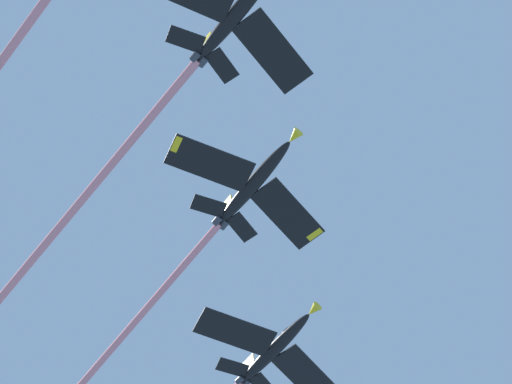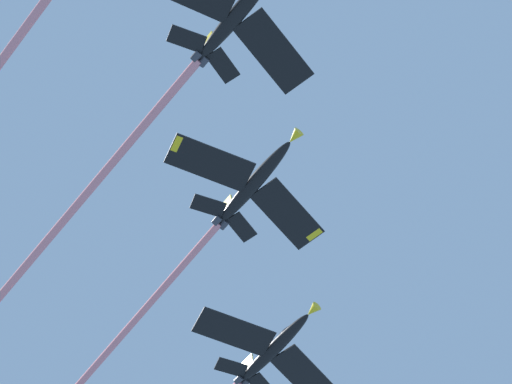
# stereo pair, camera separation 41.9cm
# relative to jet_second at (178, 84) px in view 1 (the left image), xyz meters

# --- Properties ---
(jet_second) EXTENTS (38.67, 35.74, 9.30)m
(jet_second) POSITION_rel_jet_second_xyz_m (0.00, 0.00, 0.00)
(jet_second) COLOR black
(jet_third) EXTENTS (46.34, 41.54, 11.25)m
(jet_third) POSITION_rel_jet_second_xyz_m (21.03, -0.07, -1.33)
(jet_third) COLOR black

